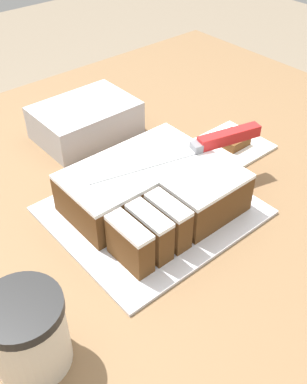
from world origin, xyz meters
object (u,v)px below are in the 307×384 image
object	(u,v)px
cake_board	(154,210)
storage_box	(86,120)
brownie	(234,141)
cake	(154,190)
knife	(213,142)
coffee_cup	(28,333)

from	to	relation	value
cake_board	storage_box	bearing A→B (deg)	79.68
cake_board	brownie	distance (m)	0.27
cake	storage_box	bearing A→B (deg)	80.37
knife	storage_box	size ratio (longest dim) A/B	1.58
knife	coffee_cup	world-z (taller)	coffee_cup
cake	storage_box	world-z (taller)	cake
cake_board	knife	xyz separation A→B (m)	(0.14, -0.00, 0.09)
cake_board	brownie	world-z (taller)	brownie
knife	coffee_cup	size ratio (longest dim) A/B	2.94
cake_board	cake	distance (m)	0.04
coffee_cup	cake_board	bearing A→B (deg)	21.55
cake	storage_box	distance (m)	0.29
brownie	cake	bearing A→B (deg)	-170.52
storage_box	brownie	bearing A→B (deg)	-49.19
coffee_cup	brownie	size ratio (longest dim) A/B	2.04
cake	knife	bearing A→B (deg)	-3.55
brownie	coffee_cup	bearing A→B (deg)	-163.62
knife	coffee_cup	xyz separation A→B (m)	(-0.44, -0.11, -0.03)
cake_board	coffee_cup	bearing A→B (deg)	-158.45
storage_box	cake	bearing A→B (deg)	-99.63
brownie	cake_board	bearing A→B (deg)	-169.90
cake	brownie	xyz separation A→B (m)	(0.26, 0.04, -0.03)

